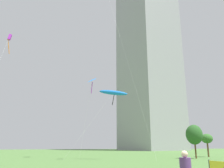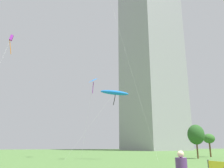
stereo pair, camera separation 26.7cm
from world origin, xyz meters
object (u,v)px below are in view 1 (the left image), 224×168
Objects in this scene: distant_highrise_1 at (148,52)px; kite_flying_7 at (92,81)px; kite_flying_4 at (113,93)px; kite_flying_8 at (9,39)px; park_tree_1 at (207,139)px; park_tree_0 at (194,135)px.

kite_flying_7 is at bearing -138.61° from distant_highrise_1.
kite_flying_8 reaches higher than kite_flying_4.
park_tree_1 is 81.41m from distant_highrise_1.
kite_flying_7 reaches higher than kite_flying_4.
distant_highrise_1 is (44.63, 65.99, 37.89)m from kite_flying_7.
park_tree_1 is 0.04× the size of distant_highrise_1.
park_tree_1 is (19.88, 3.20, -6.94)m from kite_flying_4.
park_tree_0 is (17.45, -1.36, -8.14)m from kite_flying_7.
kite_flying_8 reaches higher than park_tree_0.
park_tree_0 is (30.71, -4.59, -15.11)m from kite_flying_8.
distant_highrise_1 is (21.32, 63.29, 46.56)m from park_tree_1.
kite_flying_8 is at bearing 166.32° from kite_flying_7.
distant_highrise_1 is (57.89, 62.76, 30.93)m from kite_flying_8.
kite_flying_8 is at bearing 167.42° from kite_flying_4.
kite_flying_4 is 0.11× the size of distant_highrise_1.
park_tree_0 is 0.05× the size of distant_highrise_1.
kite_flying_4 is at bearing -12.58° from kite_flying_8.
kite_flying_7 is 0.64× the size of kite_flying_8.
kite_flying_8 reaches higher than park_tree_1.
park_tree_1 is at bearing 9.14° from kite_flying_4.
park_tree_0 is at bearing -4.46° from kite_flying_7.
kite_flying_7 is 19.30m from park_tree_0.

